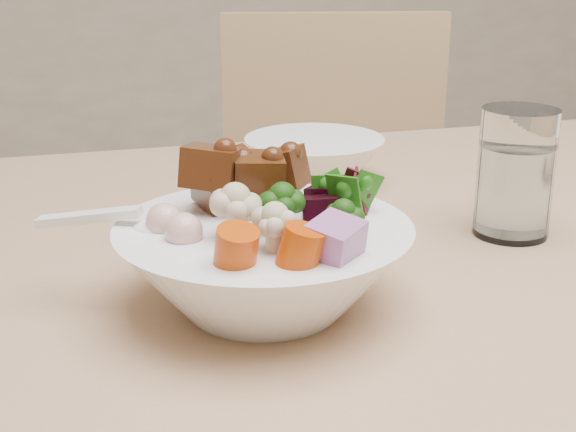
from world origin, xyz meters
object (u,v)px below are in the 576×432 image
at_px(chair_far, 338,240).
at_px(food_bowl, 266,259).
at_px(water_glass, 515,178).
at_px(side_bowl, 314,161).

xyz_separation_m(chair_far, food_bowl, (-0.35, -0.81, 0.32)).
bearing_deg(chair_far, water_glass, -83.77).
xyz_separation_m(food_bowl, side_bowl, (0.14, 0.30, -0.01)).
xyz_separation_m(chair_far, side_bowl, (-0.22, -0.51, 0.31)).
distance_m(food_bowl, side_bowl, 0.33).
height_order(chair_far, water_glass, chair_far).
relative_size(chair_far, water_glass, 7.76).
bearing_deg(food_bowl, chair_far, 66.39).
distance_m(chair_far, food_bowl, 0.94).
distance_m(water_glass, side_bowl, 0.25).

